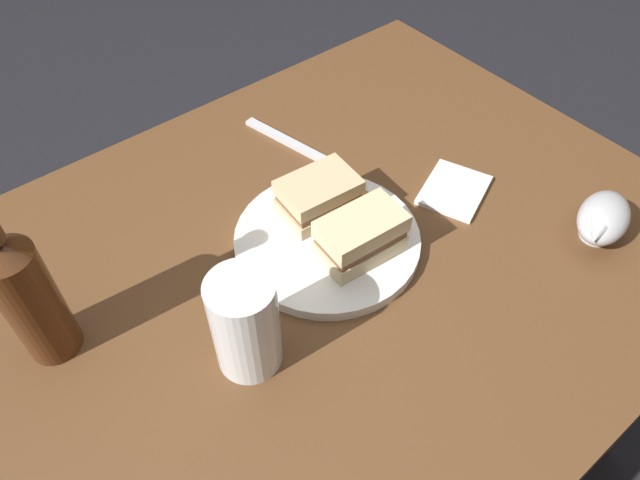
{
  "coord_description": "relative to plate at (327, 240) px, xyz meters",
  "views": [
    {
      "loc": [
        0.33,
        0.42,
        1.41
      ],
      "look_at": [
        -0.02,
        -0.01,
        0.78
      ],
      "focal_mm": 33.57,
      "sensor_mm": 36.0,
      "label": 1
    }
  ],
  "objects": [
    {
      "name": "potato_wedge_middle",
      "position": [
        -0.08,
        0.04,
        0.02
      ],
      "size": [
        0.05,
        0.05,
        0.02
      ],
      "primitive_type": "cube",
      "rotation": [
        0.0,
        0.0,
        2.13
      ],
      "color": "#AD702D",
      "rests_on": "plate"
    },
    {
      "name": "fork",
      "position": [
        -0.09,
        -0.22,
        -0.01
      ],
      "size": [
        0.06,
        0.18,
        0.01
      ],
      "primitive_type": "cube",
      "rotation": [
        0.0,
        0.0,
        1.79
      ],
      "color": "silver",
      "rests_on": "dining_table"
    },
    {
      "name": "potato_wedge_front",
      "position": [
        -0.05,
        0.01,
        0.02
      ],
      "size": [
        0.03,
        0.04,
        0.01
      ],
      "primitive_type": "cube",
      "rotation": [
        0.0,
        0.0,
        1.7
      ],
      "color": "gold",
      "rests_on": "plate"
    },
    {
      "name": "potato_wedge_left_edge",
      "position": [
        -0.04,
        -0.01,
        0.02
      ],
      "size": [
        0.05,
        0.06,
        0.02
      ],
      "primitive_type": "cube",
      "rotation": [
        0.0,
        0.0,
        2.25
      ],
      "color": "gold",
      "rests_on": "plate"
    },
    {
      "name": "cider_bottle",
      "position": [
        0.37,
        -0.09,
        0.1
      ],
      "size": [
        0.06,
        0.06,
        0.27
      ],
      "color": "#47230F",
      "rests_on": "dining_table"
    },
    {
      "name": "plate",
      "position": [
        0.0,
        0.0,
        0.0
      ],
      "size": [
        0.27,
        0.27,
        0.02
      ],
      "primitive_type": "cylinder",
      "color": "white",
      "rests_on": "dining_table"
    },
    {
      "name": "napkin",
      "position": [
        -0.22,
        0.04,
        -0.0
      ],
      "size": [
        0.14,
        0.13,
        0.01
      ],
      "primitive_type": "cube",
      "rotation": [
        0.0,
        0.0,
        0.4
      ],
      "color": "white",
      "rests_on": "dining_table"
    },
    {
      "name": "sandwich_half_left",
      "position": [
        -0.02,
        0.05,
        0.04
      ],
      "size": [
        0.12,
        0.08,
        0.07
      ],
      "color": "beige",
      "rests_on": "plate"
    },
    {
      "name": "potato_wedge_right_edge",
      "position": [
        -0.09,
        -0.03,
        0.02
      ],
      "size": [
        0.02,
        0.04,
        0.01
      ],
      "primitive_type": "cube",
      "rotation": [
        0.0,
        0.0,
        4.73
      ],
      "color": "#B77F33",
      "rests_on": "plate"
    },
    {
      "name": "gravy_boat",
      "position": [
        -0.31,
        0.24,
        0.03
      ],
      "size": [
        0.13,
        0.1,
        0.07
      ],
      "color": "#B7B7BC",
      "rests_on": "dining_table"
    },
    {
      "name": "potato_wedge_back",
      "position": [
        -0.08,
        0.05,
        0.02
      ],
      "size": [
        0.03,
        0.06,
        0.02
      ],
      "primitive_type": "cube",
      "rotation": [
        0.0,
        0.0,
        1.24
      ],
      "color": "gold",
      "rests_on": "plate"
    },
    {
      "name": "pint_glass",
      "position": [
        0.19,
        0.08,
        0.06
      ],
      "size": [
        0.08,
        0.08,
        0.15
      ],
      "color": "white",
      "rests_on": "dining_table"
    },
    {
      "name": "dining_table",
      "position": [
        0.04,
        0.02,
        -0.39
      ],
      "size": [
        1.13,
        0.83,
        0.75
      ],
      "primitive_type": "cube",
      "color": "brown",
      "rests_on": "ground"
    },
    {
      "name": "sandwich_half_right",
      "position": [
        -0.02,
        -0.05,
        0.04
      ],
      "size": [
        0.12,
        0.09,
        0.06
      ],
      "color": "#CCB284",
      "rests_on": "plate"
    },
    {
      "name": "ground_plane",
      "position": [
        0.04,
        0.02,
        -0.76
      ],
      "size": [
        6.0,
        6.0,
        0.0
      ],
      "primitive_type": "plane",
      "color": "black"
    }
  ]
}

